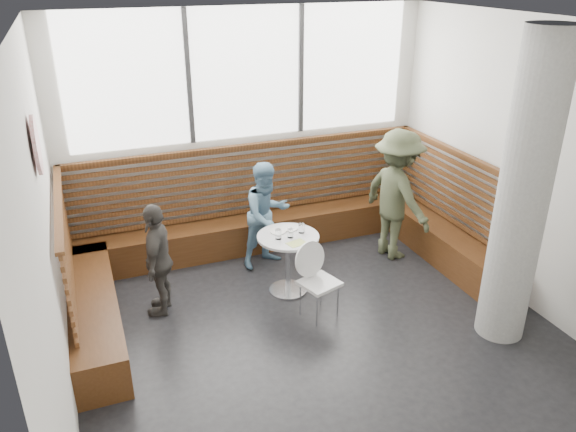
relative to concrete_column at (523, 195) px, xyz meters
name	(u,v)px	position (x,y,z in m)	size (l,w,h in m)	color
room	(325,199)	(-1.85, 0.60, 0.00)	(5.00, 5.00, 3.20)	silver
booth	(267,234)	(-1.85, 2.37, -1.19)	(5.00, 2.50, 1.44)	#432510
concrete_column	(523,195)	(0.00, 0.00, 0.00)	(0.50, 0.50, 3.20)	gray
wall_art	(36,145)	(-4.31, 1.00, 0.70)	(0.50, 0.50, 0.03)	white
cafe_table	(288,252)	(-1.86, 1.59, -1.06)	(0.73, 0.73, 0.75)	silver
cafe_chair	(317,274)	(-1.72, 1.04, -1.10)	(0.41, 0.40, 0.86)	white
adult_man	(397,195)	(-0.18, 1.95, -0.72)	(1.14, 0.65, 1.76)	#474E34
child_back	(267,215)	(-1.86, 2.34, -0.90)	(0.68, 0.53, 1.41)	#618CA9
child_left	(158,259)	(-3.35, 1.73, -0.94)	(0.78, 0.32, 1.33)	#45423F
plate_near	(278,231)	(-1.93, 1.72, -0.84)	(0.19, 0.19, 0.01)	white
plate_far	(290,228)	(-1.77, 1.76, -0.84)	(0.20, 0.20, 0.01)	white
glass_left	(278,234)	(-1.99, 1.55, -0.79)	(0.08, 0.08, 0.12)	white
glass_mid	(290,233)	(-1.84, 1.54, -0.79)	(0.07, 0.07, 0.11)	white
glass_right	(302,228)	(-1.68, 1.60, -0.79)	(0.07, 0.07, 0.12)	white
menu_card	(297,243)	(-1.83, 1.37, -0.84)	(0.21, 0.15, 0.00)	#A5C64C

